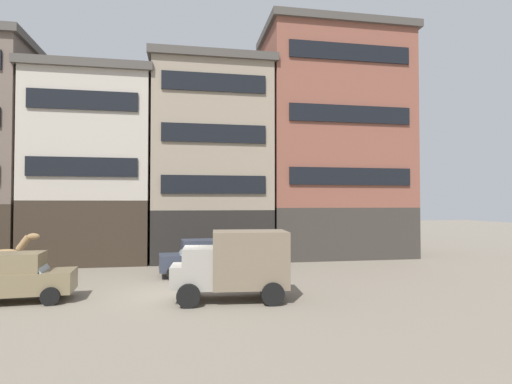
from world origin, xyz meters
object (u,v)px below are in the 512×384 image
(sedan_light, at_px, (20,278))
(sedan_parked_curb, at_px, (198,258))
(draft_horse, at_px, (9,256))
(pedestrian_officer, at_px, (278,249))
(delivery_truck_near, at_px, (235,263))

(sedan_light, bearing_deg, sedan_parked_curb, 32.20)
(draft_horse, height_order, sedan_light, draft_horse)
(draft_horse, distance_m, pedestrian_officer, 13.51)
(draft_horse, distance_m, delivery_truck_near, 10.83)
(draft_horse, relative_size, pedestrian_officer, 1.31)
(sedan_light, relative_size, pedestrian_officer, 2.12)
(delivery_truck_near, bearing_deg, pedestrian_officer, 65.46)
(draft_horse, height_order, sedan_parked_curb, draft_horse)
(sedan_parked_curb, bearing_deg, delivery_truck_near, -77.22)
(delivery_truck_near, height_order, pedestrian_officer, delivery_truck_near)
(draft_horse, bearing_deg, pedestrian_officer, 12.17)
(draft_horse, relative_size, sedan_light, 0.62)
(draft_horse, bearing_deg, sedan_parked_curb, 4.02)
(pedestrian_officer, bearing_deg, draft_horse, -167.83)
(draft_horse, xyz_separation_m, sedan_light, (1.81, -3.63, -0.36))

